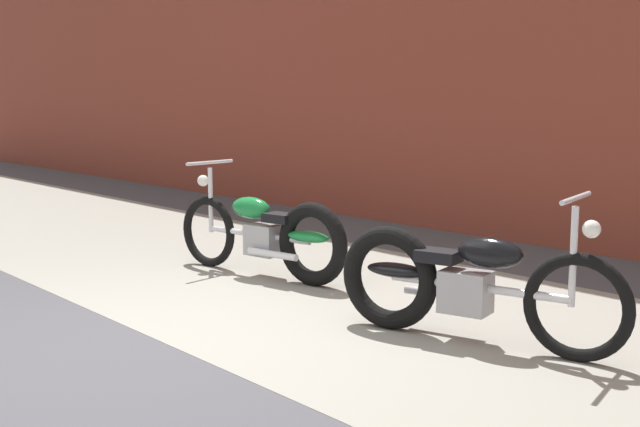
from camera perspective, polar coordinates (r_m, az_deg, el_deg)
name	(u,v)px	position (r m, az deg, el deg)	size (l,w,h in m)	color
ground_plane	(155,339)	(5.51, -11.73, -8.85)	(80.00, 80.00, 0.00)	#47474C
sidewalk_slab	(346,297)	(6.51, 1.86, -6.02)	(36.00, 3.50, 0.01)	gray
motorcycle_green	(270,234)	(7.15, -3.60, -1.51)	(1.99, 0.63, 1.03)	black
motorcycle_black	(455,282)	(5.36, 9.67, -4.86)	(1.96, 0.78, 1.03)	black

